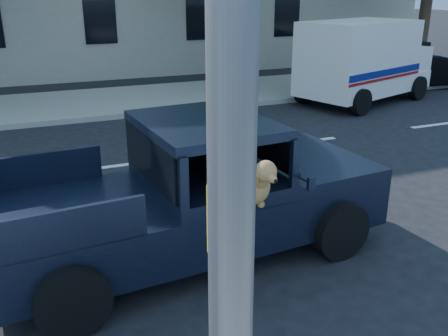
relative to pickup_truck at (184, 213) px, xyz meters
name	(u,v)px	position (x,y,z in m)	size (l,w,h in m)	color
ground	(193,233)	(0.31, 0.55, -0.63)	(120.00, 120.00, 0.00)	black
far_sidewalk	(96,103)	(0.31, 9.75, -0.56)	(60.00, 4.00, 0.15)	gray
lane_stripes	(228,151)	(2.31, 3.95, -0.63)	(21.60, 0.14, 0.01)	silver
pickup_truck	(184,213)	(0.00, 0.00, 0.00)	(5.36, 2.81, 1.87)	black
mail_truck	(363,67)	(8.19, 7.08, 0.46)	(4.99, 3.50, 2.50)	silver
parked_sedan	(429,71)	(11.92, 8.11, -0.02)	(3.69, 1.29, 1.22)	black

